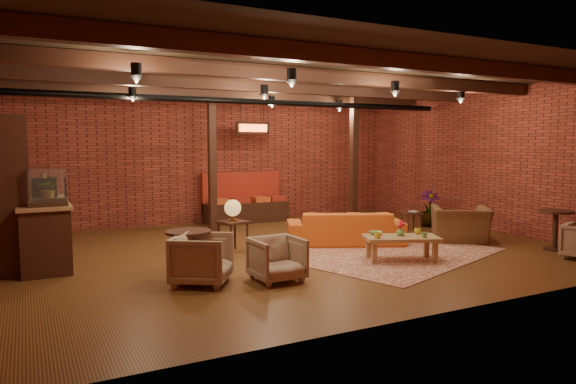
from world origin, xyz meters
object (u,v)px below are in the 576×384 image
armchair_right (460,218)px  round_table_right (555,224)px  round_table_left (189,246)px  armchair_a (202,257)px  coffee_table (400,239)px  plant_tall (430,173)px  armchair_b (277,257)px  sofa (345,228)px  side_table_book (411,214)px  side_table_lamp (233,212)px

armchair_right → round_table_right: size_ratio=1.46×
round_table_left → round_table_right: 6.74m
armchair_a → coffee_table: bearing=-59.1°
coffee_table → plant_tall: size_ratio=0.53×
armchair_b → round_table_right: (5.55, -0.42, 0.14)m
armchair_right → sofa: bearing=16.1°
armchair_b → round_table_right: 5.57m
armchair_right → round_table_right: (0.95, -1.41, 0.02)m
round_table_left → armchair_right: armchair_right is taller
round_table_right → plant_tall: size_ratio=0.29×
armchair_b → armchair_a: bearing=160.3°
round_table_left → side_table_book: round_table_left is taller
side_table_lamp → plant_tall: plant_tall is taller
sofa → armchair_b: (-2.38, -1.83, 0.02)m
round_table_right → plant_tall: bearing=93.3°
sofa → side_table_book: sofa is taller
armchair_a → side_table_book: bearing=-36.8°
round_table_left → armchair_b: bearing=-35.2°
coffee_table → side_table_book: coffee_table is taller
side_table_lamp → coffee_table: bearing=-41.6°
coffee_table → side_table_book: (2.06, 2.14, 0.04)m
plant_tall → side_table_lamp: bearing=-174.1°
sofa → armchair_a: armchair_a is taller
armchair_a → armchair_b: armchair_a is taller
round_table_right → round_table_left: bearing=169.9°
armchair_a → side_table_book: (5.49, 2.01, 0.02)m
round_table_right → armchair_a: bearing=173.5°
armchair_a → round_table_right: armchair_a is taller
round_table_left → armchair_right: size_ratio=0.65×
sofa → armchair_a: 3.71m
round_table_left → round_table_right: size_ratio=0.95×
sofa → armchair_right: 2.38m
side_table_lamp → armchair_a: side_table_lamp is taller
armchair_a → round_table_right: bearing=-63.3°
sofa → side_table_lamp: 2.28m
round_table_right → armchair_right: bearing=123.9°
round_table_left → round_table_right: bearing=-10.1°
round_table_left → armchair_a: armchair_a is taller
coffee_table → plant_tall: plant_tall is taller
side_table_lamp → round_table_right: (5.39, -2.60, -0.24)m
side_table_lamp → round_table_left: (-1.25, -1.42, -0.26)m
round_table_left → armchair_right: (5.68, 0.23, -0.00)m
armchair_b → round_table_right: round_table_right is taller
side_table_lamp → armchair_a: 2.23m
coffee_table → armchair_b: armchair_b is taller
coffee_table → armchair_right: bearing=20.1°
round_table_right → coffee_table: bearing=169.0°
side_table_lamp → plant_tall: size_ratio=0.38×
armchair_a → round_table_left: bearing=41.8°
armchair_right → side_table_book: size_ratio=2.29×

